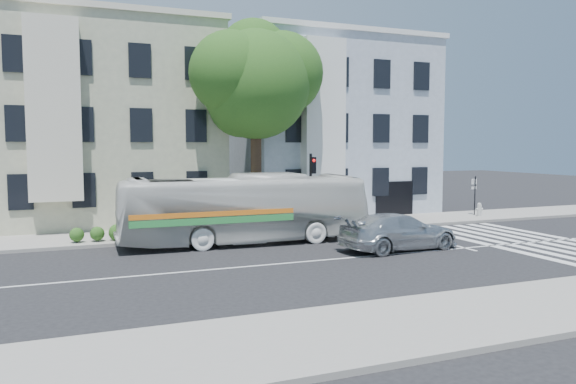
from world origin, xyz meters
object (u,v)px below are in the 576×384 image
bus (245,209)px  traffic_signal (312,182)px  sedan (399,232)px  fire_hydrant (479,209)px

bus → traffic_signal: traffic_signal is taller
bus → traffic_signal: size_ratio=2.81×
bus → traffic_signal: (3.84, 1.23, 1.02)m
sedan → traffic_signal: size_ratio=1.33×
traffic_signal → sedan: bearing=-90.2°
traffic_signal → fire_hydrant: size_ratio=4.90×
traffic_signal → fire_hydrant: (11.78, 1.55, -2.01)m
bus → sedan: bus is taller
traffic_signal → bus: bearing=179.8°
bus → fire_hydrant: 15.90m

